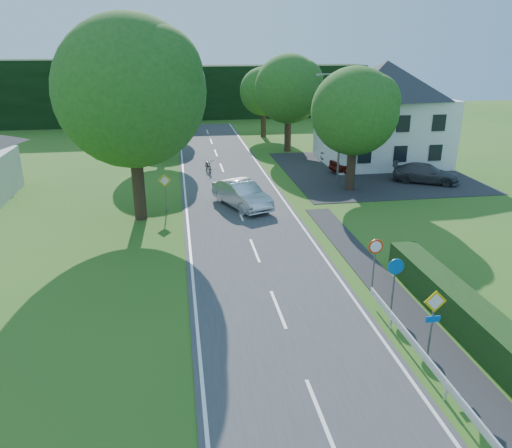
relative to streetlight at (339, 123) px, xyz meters
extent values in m
cube|color=#3A3A3C|center=(-8.06, -10.00, -4.44)|extent=(7.00, 80.00, 0.04)
cube|color=#262629|center=(3.94, 3.00, -4.44)|extent=(14.00, 16.00, 0.04)
cube|color=white|center=(-11.31, -10.00, -4.42)|extent=(0.12, 80.00, 0.01)
cube|color=white|center=(-4.81, -10.00, -4.42)|extent=(0.12, 80.00, 0.01)
cube|color=black|center=(-0.06, 36.00, -0.96)|extent=(30.00, 5.00, 7.00)
cube|color=white|center=(5.94, 6.00, -1.66)|extent=(10.00, 8.00, 5.60)
pyramid|color=#26272B|center=(5.94, 6.00, 2.64)|extent=(10.60, 8.40, 3.00)
cylinder|color=slate|center=(0.14, 0.00, -0.46)|extent=(0.16, 0.16, 8.00)
cylinder|color=slate|center=(-0.66, 0.00, 3.44)|extent=(1.70, 0.10, 0.10)
cube|color=slate|center=(-1.56, 0.00, 3.39)|extent=(0.50, 0.18, 0.12)
cylinder|color=slate|center=(-3.76, -22.00, -3.26)|extent=(0.07, 0.07, 2.40)
cube|color=yellow|center=(-3.76, -22.03, -2.26)|extent=(0.78, 0.04, 0.78)
cube|color=white|center=(-3.76, -22.03, -2.26)|extent=(0.57, 0.05, 0.57)
cube|color=blue|center=(-3.76, -22.03, -2.91)|extent=(0.50, 0.04, 0.22)
cylinder|color=slate|center=(-3.76, -19.00, -3.36)|extent=(0.07, 0.07, 2.20)
cylinder|color=blue|center=(-3.76, -19.03, -2.41)|extent=(0.64, 0.04, 0.64)
cylinder|color=slate|center=(-3.76, -17.00, -3.36)|extent=(0.07, 0.07, 2.20)
cylinder|color=red|center=(-3.76, -17.03, -2.41)|extent=(0.64, 0.04, 0.64)
cylinder|color=white|center=(-3.76, -17.05, -2.41)|extent=(0.48, 0.04, 0.48)
cylinder|color=slate|center=(-12.56, -5.00, -3.36)|extent=(0.07, 0.07, 2.20)
cube|color=yellow|center=(-12.56, -5.03, -2.41)|extent=(0.78, 0.04, 0.78)
cube|color=white|center=(-12.56, -5.03, -2.41)|extent=(0.57, 0.05, 0.57)
imported|color=silver|center=(-7.76, -4.80, -3.59)|extent=(3.61, 5.34, 1.66)
imported|color=black|center=(-9.26, 4.69, -3.88)|extent=(1.00, 2.14, 1.08)
imported|color=#65140B|center=(2.60, 3.00, -3.70)|extent=(4.46, 2.44, 1.44)
imported|color=silver|center=(2.88, 7.00, -3.75)|extent=(4.33, 3.11, 1.36)
imported|color=#424246|center=(6.68, -1.05, -3.72)|extent=(5.19, 4.02, 1.40)
imported|color=#B2B1B9|center=(7.39, 3.50, -3.76)|extent=(5.13, 3.23, 1.32)
imported|color=red|center=(2.49, 2.72, -3.34)|extent=(2.74, 2.78, 2.17)
camera|label=1|loc=(-11.68, -35.11, 5.57)|focal=35.00mm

